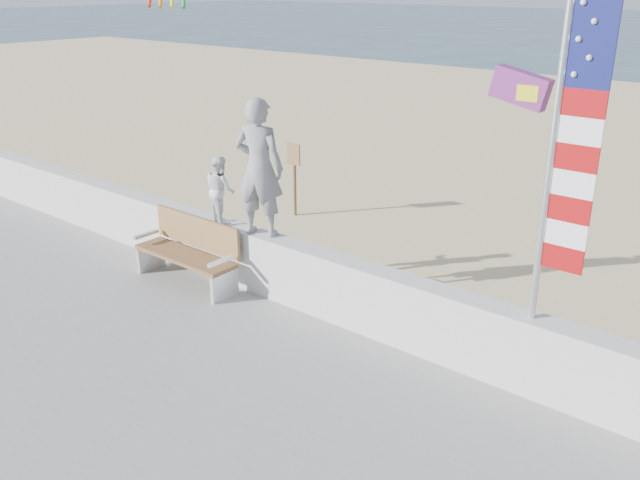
% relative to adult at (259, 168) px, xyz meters
% --- Properties ---
extents(ground, '(220.00, 220.00, 0.00)m').
position_rel_adult_xyz_m(ground, '(1.06, -2.00, -2.06)').
color(ground, '#2C4758').
rests_on(ground, ground).
extents(sand, '(90.00, 40.00, 0.08)m').
position_rel_adult_xyz_m(sand, '(1.06, 7.00, -2.02)').
color(sand, beige).
rests_on(sand, ground).
extents(seawall, '(30.00, 0.35, 0.90)m').
position_rel_adult_xyz_m(seawall, '(1.06, 0.00, -1.43)').
color(seawall, silver).
rests_on(seawall, boardwalk).
extents(adult, '(0.82, 0.67, 1.96)m').
position_rel_adult_xyz_m(adult, '(0.00, 0.00, 0.00)').
color(adult, gray).
rests_on(adult, seawall).
extents(child, '(0.60, 0.53, 1.02)m').
position_rel_adult_xyz_m(child, '(-0.83, 0.00, -0.47)').
color(child, white).
rests_on(child, seawall).
extents(bench, '(1.80, 0.57, 1.00)m').
position_rel_adult_xyz_m(bench, '(-1.09, -0.45, -1.37)').
color(bench, brown).
rests_on(bench, boardwalk).
extents(flag, '(0.50, 0.08, 3.50)m').
position_rel_adult_xyz_m(flag, '(4.20, -0.00, 0.93)').
color(flag, silver).
rests_on(flag, seawall).
extents(parafoil_kite, '(0.88, 0.23, 0.60)m').
position_rel_adult_xyz_m(parafoil_kite, '(2.55, 2.70, 1.02)').
color(parafoil_kite, red).
rests_on(parafoil_kite, ground).
extents(sign, '(0.32, 0.07, 1.46)m').
position_rel_adult_xyz_m(sign, '(-2.10, 3.09, -1.12)').
color(sign, brown).
rests_on(sign, sand).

